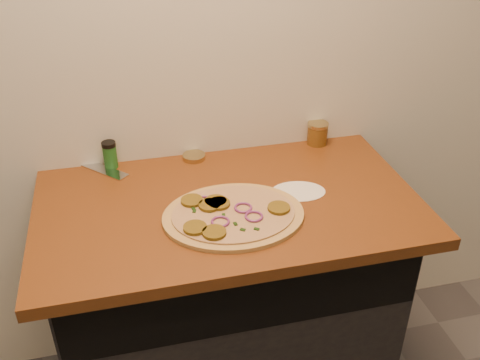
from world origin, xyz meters
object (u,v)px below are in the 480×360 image
object	(u,v)px
pizza	(232,214)
chefs_knife	(81,160)
spice_shaker	(110,155)
salsa_jar	(317,133)

from	to	relation	value
pizza	chefs_knife	world-z (taller)	pizza
chefs_knife	spice_shaker	world-z (taller)	spice_shaker
salsa_jar	chefs_knife	bearing A→B (deg)	175.71
pizza	spice_shaker	bearing A→B (deg)	130.90
spice_shaker	chefs_knife	bearing A→B (deg)	148.42
pizza	salsa_jar	world-z (taller)	salsa_jar
chefs_knife	salsa_jar	distance (m)	0.87
pizza	salsa_jar	distance (m)	0.57
pizza	chefs_knife	distance (m)	0.64
pizza	spice_shaker	world-z (taller)	spice_shaker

